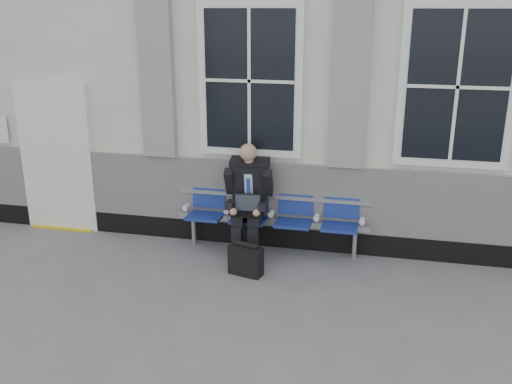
# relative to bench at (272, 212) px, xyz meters

# --- Properties ---
(ground) EXTENTS (70.00, 70.00, 0.00)m
(ground) POSITION_rel_bench_xyz_m (1.82, -1.32, -0.55)
(ground) COLOR slate
(ground) RESTS_ON ground
(station_building) EXTENTS (14.40, 4.40, 4.49)m
(station_building) POSITION_rel_bench_xyz_m (1.80, 2.15, 1.67)
(station_building) COLOR silver
(station_building) RESTS_ON ground
(bench) EXTENTS (2.60, 0.47, 0.91)m
(bench) POSITION_rel_bench_xyz_m (0.00, 0.00, 0.00)
(bench) COLOR #9EA0A3
(bench) RESTS_ON ground
(businessman) EXTENTS (0.63, 0.85, 1.50)m
(businessman) POSITION_rel_bench_xyz_m (-0.29, -0.14, 0.25)
(businessman) COLOR black
(businessman) RESTS_ON ground
(briefcase) EXTENTS (0.45, 0.27, 0.43)m
(briefcase) POSITION_rel_bench_xyz_m (-0.17, -0.79, -0.36)
(briefcase) COLOR black
(briefcase) RESTS_ON ground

